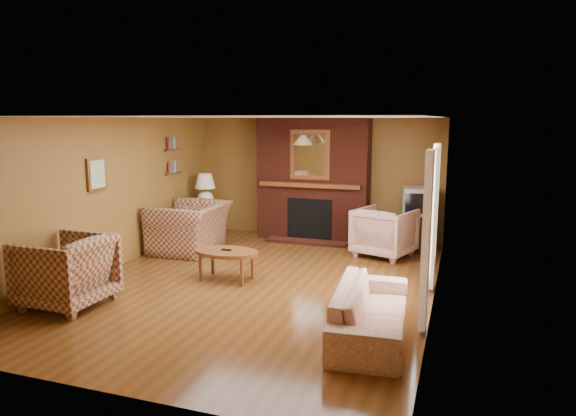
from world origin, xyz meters
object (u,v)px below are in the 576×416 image
at_px(fireplace, 313,180).
at_px(floral_armchair, 385,232).
at_px(side_table, 206,222).
at_px(tv_stand, 417,232).
at_px(plaid_loveseat, 190,227).
at_px(table_lamp, 205,189).
at_px(crt_tv, 418,201).
at_px(floral_sofa, 371,310).
at_px(plaid_armchair, 66,271).
at_px(coffee_table, 226,254).

relative_size(fireplace, floral_armchair, 2.56).
height_order(side_table, tv_stand, tv_stand).
distance_m(plaid_loveseat, floral_armchair, 3.49).
distance_m(table_lamp, crt_tv, 4.17).
xyz_separation_m(floral_sofa, table_lamp, (-4.00, 3.70, 0.71)).
relative_size(plaid_armchair, tv_stand, 1.54).
bearing_deg(plaid_armchair, side_table, -177.03).
bearing_deg(plaid_loveseat, crt_tv, 107.69).
height_order(coffee_table, table_lamp, table_lamp).
relative_size(floral_armchair, coffee_table, 0.94).
bearing_deg(crt_tv, plaid_loveseat, -159.79).
relative_size(plaid_armchair, side_table, 1.64).
xyz_separation_m(plaid_loveseat, crt_tv, (3.90, 1.44, 0.46)).
bearing_deg(floral_sofa, plaid_armchair, 90.82).
xyz_separation_m(fireplace, plaid_loveseat, (-1.85, -1.63, -0.74)).
relative_size(floral_sofa, table_lamp, 2.81).
distance_m(side_table, tv_stand, 4.16).
bearing_deg(coffee_table, tv_stand, 47.90).
xyz_separation_m(floral_armchair, tv_stand, (0.50, 0.65, -0.10)).
bearing_deg(crt_tv, plaid_armchair, -132.15).
bearing_deg(table_lamp, coffee_table, -56.31).
bearing_deg(fireplace, side_table, -165.71).
bearing_deg(floral_armchair, plaid_loveseat, 31.40).
relative_size(side_table, tv_stand, 0.94).
distance_m(plaid_loveseat, floral_sofa, 4.57).
xyz_separation_m(coffee_table, crt_tv, (2.52, 2.79, 0.50)).
bearing_deg(table_lamp, crt_tv, 4.74).
relative_size(plaid_armchair, floral_sofa, 0.52).
height_order(plaid_armchair, side_table, plaid_armchair).
xyz_separation_m(plaid_loveseat, tv_stand, (3.90, 1.44, -0.11)).
bearing_deg(coffee_table, fireplace, 80.99).
relative_size(floral_armchair, side_table, 1.53).
bearing_deg(fireplace, floral_armchair, -28.45).
bearing_deg(coffee_table, floral_armchair, 46.61).
height_order(coffee_table, side_table, side_table).
relative_size(side_table, table_lamp, 0.90).
relative_size(fireplace, table_lamp, 3.51).
xyz_separation_m(coffee_table, table_lamp, (-1.63, 2.44, 0.59)).
height_order(plaid_loveseat, plaid_armchair, plaid_armchair).
bearing_deg(plaid_loveseat, coffee_table, 43.06).
xyz_separation_m(plaid_armchair, tv_stand, (4.00, 4.42, -0.13)).
bearing_deg(side_table, table_lamp, 135.00).
bearing_deg(tv_stand, plaid_loveseat, -159.61).
relative_size(tv_stand, crt_tv, 1.05).
bearing_deg(coffee_table, side_table, 123.69).
bearing_deg(tv_stand, fireplace, 174.96).
bearing_deg(fireplace, plaid_armchair, -112.93).
bearing_deg(crt_tv, fireplace, 174.70).
distance_m(fireplace, tv_stand, 2.23).
xyz_separation_m(floral_armchair, side_table, (-3.65, 0.30, -0.12)).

